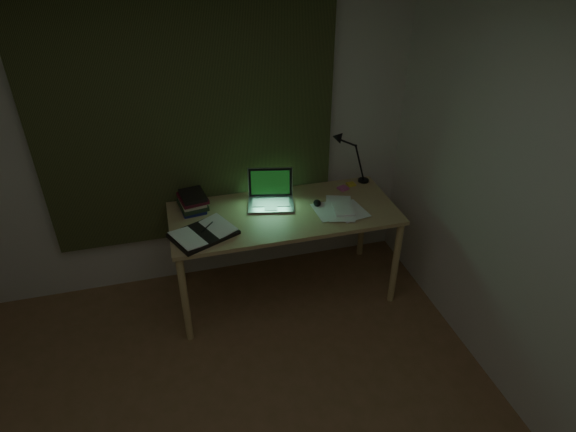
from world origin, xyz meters
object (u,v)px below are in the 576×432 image
(loose_papers, at_px, (336,209))
(desk_lamp, at_px, (366,155))
(book_stack, at_px, (192,201))
(laptop, at_px, (271,191))
(open_textbook, at_px, (203,233))
(desk, at_px, (284,253))

(loose_papers, height_order, desk_lamp, desk_lamp)
(book_stack, bearing_deg, loose_papers, -15.13)
(laptop, distance_m, book_stack, 0.60)
(laptop, bearing_deg, open_textbook, -141.18)
(desk, relative_size, open_textbook, 4.04)
(open_textbook, distance_m, desk_lamp, 1.50)
(desk, bearing_deg, book_stack, 162.87)
(desk_lamp, bearing_deg, loose_papers, -125.70)
(laptop, height_order, open_textbook, laptop)
(desk, bearing_deg, open_textbook, -165.42)
(book_stack, height_order, desk_lamp, desk_lamp)
(loose_papers, bearing_deg, book_stack, 164.87)
(loose_papers, distance_m, desk_lamp, 0.59)
(desk, distance_m, open_textbook, 0.77)
(desk, height_order, desk_lamp, desk_lamp)
(book_stack, bearing_deg, open_textbook, -84.29)
(open_textbook, distance_m, loose_papers, 1.02)
(desk, relative_size, book_stack, 7.52)
(laptop, bearing_deg, desk_lamp, 25.00)
(book_stack, distance_m, desk_lamp, 1.45)
(open_textbook, bearing_deg, desk_lamp, -6.56)
(loose_papers, bearing_deg, laptop, 157.63)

